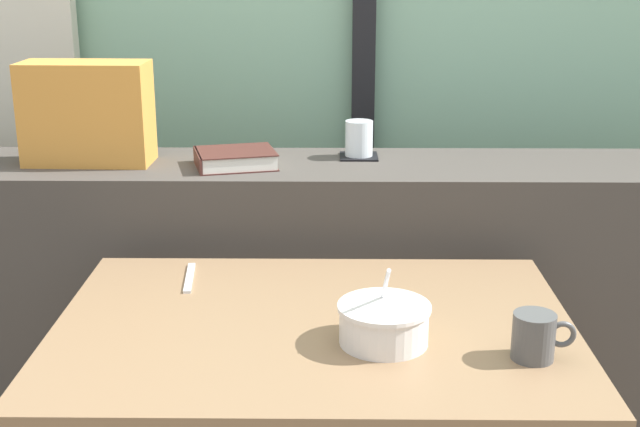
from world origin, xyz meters
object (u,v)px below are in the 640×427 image
(ceramic_mug, at_px, (535,336))
(soup_bowl, at_px, (384,324))
(juice_glass, at_px, (359,140))
(throw_pillow, at_px, (87,113))
(coaster_square, at_px, (359,156))
(closed_book, at_px, (235,158))
(fork_utensil, at_px, (190,278))
(breakfast_table, at_px, (314,375))

(ceramic_mug, bearing_deg, soup_bowl, 166.95)
(juice_glass, height_order, ceramic_mug, juice_glass)
(throw_pillow, bearing_deg, juice_glass, 5.68)
(coaster_square, xyz_separation_m, throw_pillow, (-0.70, -0.07, 0.13))
(juice_glass, xyz_separation_m, ceramic_mug, (0.29, -0.84, -0.17))
(coaster_square, bearing_deg, juice_glass, 90.00)
(coaster_square, height_order, soup_bowl, coaster_square)
(closed_book, height_order, soup_bowl, closed_book)
(closed_book, bearing_deg, throw_pillow, 174.88)
(fork_utensil, xyz_separation_m, ceramic_mug, (0.67, -0.38, 0.04))
(coaster_square, relative_size, juice_glass, 1.07)
(coaster_square, bearing_deg, soup_bowl, -88.32)
(soup_bowl, xyz_separation_m, fork_utensil, (-0.41, 0.31, -0.03))
(soup_bowl, bearing_deg, fork_utensil, 142.35)
(closed_book, xyz_separation_m, fork_utensil, (-0.07, -0.36, -0.18))
(breakfast_table, height_order, ceramic_mug, ceramic_mug)
(fork_utensil, bearing_deg, coaster_square, 45.30)
(closed_book, xyz_separation_m, throw_pillow, (-0.38, 0.03, 0.11))
(closed_book, distance_m, throw_pillow, 0.39)
(breakfast_table, xyz_separation_m, fork_utensil, (-0.28, 0.23, 0.12))
(throw_pillow, bearing_deg, soup_bowl, -44.75)
(throw_pillow, height_order, ceramic_mug, throw_pillow)
(closed_book, bearing_deg, coaster_square, 17.92)
(coaster_square, distance_m, fork_utensil, 0.63)
(juice_glass, relative_size, closed_book, 0.40)
(juice_glass, bearing_deg, closed_book, -162.08)
(juice_glass, height_order, closed_book, juice_glass)
(breakfast_table, distance_m, ceramic_mug, 0.45)
(juice_glass, bearing_deg, ceramic_mug, -71.31)
(fork_utensil, bearing_deg, juice_glass, 45.30)
(breakfast_table, distance_m, closed_book, 0.70)
(breakfast_table, bearing_deg, soup_bowl, -34.08)
(juice_glass, bearing_deg, coaster_square, -90.00)
(throw_pillow, distance_m, ceramic_mug, 1.28)
(closed_book, distance_m, fork_utensil, 0.41)
(juice_glass, distance_m, throw_pillow, 0.70)
(breakfast_table, bearing_deg, fork_utensil, 140.80)
(coaster_square, height_order, closed_book, closed_book)
(fork_utensil, bearing_deg, throw_pillow, 122.78)
(breakfast_table, bearing_deg, juice_glass, 81.28)
(closed_book, bearing_deg, juice_glass, 17.92)
(coaster_square, xyz_separation_m, juice_glass, (0.00, 0.00, 0.04))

